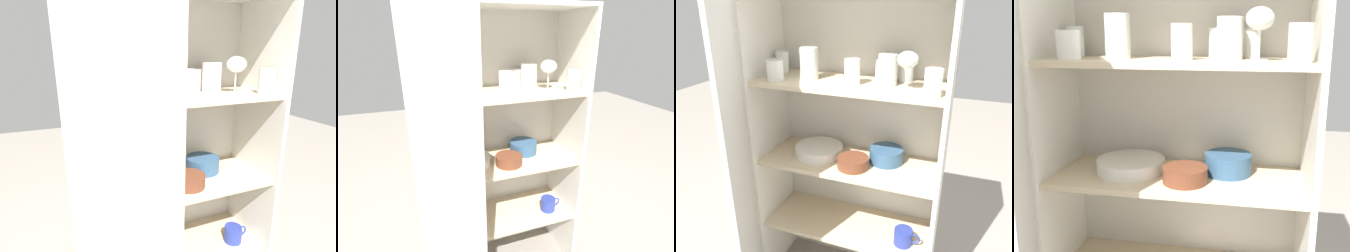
# 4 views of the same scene
# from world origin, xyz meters

# --- Properties ---
(cupboard_back_panel) EXTENTS (0.88, 0.02, 1.52)m
(cupboard_back_panel) POSITION_xyz_m (0.00, 0.34, 0.76)
(cupboard_back_panel) COLOR silver
(cupboard_back_panel) RESTS_ON ground_plane
(cupboard_side_left) EXTENTS (0.02, 0.37, 1.52)m
(cupboard_side_left) POSITION_xyz_m (-0.43, 0.16, 0.76)
(cupboard_side_left) COLOR white
(cupboard_side_left) RESTS_ON ground_plane
(cupboard_side_right) EXTENTS (0.02, 0.37, 1.52)m
(cupboard_side_right) POSITION_xyz_m (0.43, 0.16, 0.76)
(cupboard_side_right) COLOR white
(cupboard_side_right) RESTS_ON ground_plane
(shelf_board_lower) EXTENTS (0.84, 0.33, 0.02)m
(shelf_board_lower) POSITION_xyz_m (0.00, 0.16, 0.35)
(shelf_board_lower) COLOR beige
(shelf_board_middle) EXTENTS (0.84, 0.33, 0.02)m
(shelf_board_middle) POSITION_xyz_m (0.00, 0.16, 0.72)
(shelf_board_middle) COLOR beige
(shelf_board_upper) EXTENTS (0.84, 0.33, 0.02)m
(shelf_board_upper) POSITION_xyz_m (0.00, 0.16, 1.11)
(shelf_board_upper) COLOR beige
(tumbler_glass_0) EXTENTS (0.07, 0.07, 0.10)m
(tumbler_glass_0) POSITION_xyz_m (0.22, 0.26, 1.17)
(tumbler_glass_0) COLOR white
(tumbler_glass_0) RESTS_ON shelf_board_upper
(tumbler_glass_1) EXTENTS (0.07, 0.07, 0.11)m
(tumbler_glass_1) POSITION_xyz_m (0.02, 0.13, 1.18)
(tumbler_glass_1) COLOR white
(tumbler_glass_1) RESTS_ON shelf_board_upper
(tumbler_glass_2) EXTENTS (0.08, 0.08, 0.13)m
(tumbler_glass_2) POSITION_xyz_m (0.17, 0.17, 1.19)
(tumbler_glass_2) COLOR silver
(tumbler_glass_2) RESTS_ON shelf_board_upper
(tumbler_glass_3) EXTENTS (0.06, 0.06, 0.10)m
(tumbler_glass_3) POSITION_xyz_m (-0.37, 0.23, 1.17)
(tumbler_glass_3) COLOR white
(tumbler_glass_3) RESTS_ON shelf_board_upper
(tumbler_glass_4) EXTENTS (0.07, 0.07, 0.11)m
(tumbler_glass_4) POSITION_xyz_m (0.37, 0.05, 1.18)
(tumbler_glass_4) COLOR white
(tumbler_glass_4) RESTS_ON shelf_board_upper
(tumbler_glass_5) EXTENTS (0.08, 0.08, 0.10)m
(tumbler_glass_5) POSITION_xyz_m (0.13, 0.26, 1.17)
(tumbler_glass_5) COLOR silver
(tumbler_glass_5) RESTS_ON shelf_board_upper
(tumbler_glass_6) EXTENTS (0.08, 0.08, 0.14)m
(tumbler_glass_6) POSITION_xyz_m (-0.19, 0.15, 1.19)
(tumbler_glass_6) COLOR white
(tumbler_glass_6) RESTS_ON shelf_board_upper
(tumbler_glass_7) EXTENTS (0.08, 0.08, 0.09)m
(tumbler_glass_7) POSITION_xyz_m (-0.33, 0.08, 1.17)
(tumbler_glass_7) COLOR white
(tumbler_glass_7) RESTS_ON shelf_board_upper
(wine_glass_0) EXTENTS (0.08, 0.08, 0.16)m
(wine_glass_0) POSITION_xyz_m (0.26, 0.12, 1.24)
(wine_glass_0) COLOR white
(wine_glass_0) RESTS_ON shelf_board_upper
(plate_stack_white) EXTENTS (0.24, 0.24, 0.04)m
(plate_stack_white) POSITION_xyz_m (-0.17, 0.18, 0.75)
(plate_stack_white) COLOR white
(plate_stack_white) RESTS_ON shelf_board_middle
(mixing_bowl_large) EXTENTS (0.16, 0.16, 0.07)m
(mixing_bowl_large) POSITION_xyz_m (0.17, 0.22, 0.77)
(mixing_bowl_large) COLOR #33567A
(mixing_bowl_large) RESTS_ON shelf_board_middle
(serving_bowl_small) EXTENTS (0.15, 0.15, 0.05)m
(serving_bowl_small) POSITION_xyz_m (0.04, 0.11, 0.76)
(serving_bowl_small) COLOR brown
(serving_bowl_small) RESTS_ON shelf_board_middle
(coffee_mug_primary) EXTENTS (0.13, 0.09, 0.08)m
(coffee_mug_primary) POSITION_xyz_m (0.30, 0.11, 0.40)
(coffee_mug_primary) COLOR #283893
(coffee_mug_primary) RESTS_ON shelf_board_lower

